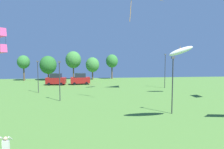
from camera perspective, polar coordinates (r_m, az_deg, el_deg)
The scene contains 14 objects.
person_standing_mid_field at distance 13.48m, azimuth -28.03°, elevation -18.11°, with size 0.52×0.48×1.65m.
kite_flying_1 at distance 34.63m, azimuth 19.08°, elevation 6.38°, with size 4.10×1.75×2.14m.
kite_flying_8 at distance 35.89m, azimuth 14.80°, elevation 18.00°, with size 3.38×3.13×0.85m.
parked_car_leftmost at distance 46.45m, azimuth -15.71°, elevation -1.35°, with size 4.44×2.30×2.60m.
parked_car_second_from_left at distance 46.18m, azimuth -9.08°, elevation -1.27°, with size 4.51×2.45×2.59m.
light_post_0 at distance 41.42m, azimuth 14.91°, elevation 1.52°, with size 0.36×0.20×6.86m.
light_post_1 at distance 36.88m, azimuth -20.41°, elevation -0.03°, with size 0.36×0.20×5.56m.
light_post_2 at distance 22.42m, azimuth 16.92°, elevation -1.97°, with size 0.36×0.20×6.20m.
light_post_3 at distance 28.83m, azimuth -14.75°, elevation -1.08°, with size 0.36×0.20×5.61m.
treeline_tree_0 at distance 57.95m, azimuth -23.96°, elevation 3.25°, with size 3.22×3.22×6.77m.
treeline_tree_1 at distance 56.71m, azimuth -17.79°, elevation 2.63°, with size 4.45×4.45×6.64m.
treeline_tree_2 at distance 57.93m, azimuth -10.99°, elevation 4.14°, with size 4.39×4.39×7.97m.
treeline_tree_3 at distance 56.09m, azimuth -5.60°, elevation 2.78°, with size 3.77×3.77×6.25m.
treeline_tree_4 at distance 57.89m, azimuth -0.02°, elevation 3.84°, with size 3.48×3.48×7.10m.
Camera 1 is at (-0.87, -0.34, 6.03)m, focal length 32.00 mm.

